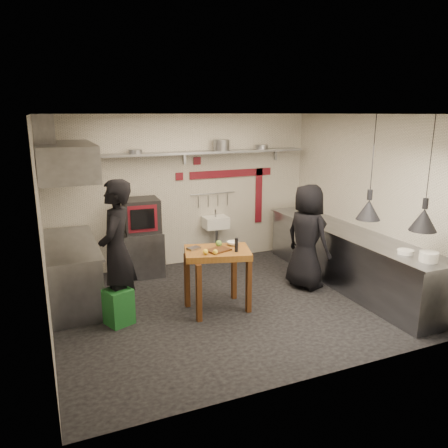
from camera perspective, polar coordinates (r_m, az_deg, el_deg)
name	(u,v)px	position (r m, az deg, el deg)	size (l,w,h in m)	color
floor	(229,304)	(6.73, 0.67, -10.42)	(5.00, 5.00, 0.00)	black
ceiling	(230,114)	(6.11, 0.75, 14.17)	(5.00, 5.00, 0.00)	beige
wall_back	(185,191)	(8.20, -5.17, 4.33)	(5.00, 0.04, 2.80)	beige
wall_front	(312,258)	(4.50, 11.47, -4.34)	(5.00, 0.04, 2.80)	beige
wall_left	(42,232)	(5.78, -22.67, -1.00)	(0.04, 4.20, 2.80)	beige
wall_right	(368,201)	(7.60, 18.27, 2.86)	(0.04, 4.20, 2.80)	beige
red_band_horiz	(232,173)	(8.47, 0.99, 6.62)	(1.70, 0.02, 0.14)	maroon
red_band_vert	(259,196)	(8.81, 4.56, 3.71)	(0.14, 0.02, 1.10)	maroon
red_tile_a	(197,161)	(8.19, -3.53, 8.23)	(0.14, 0.02, 0.14)	maroon
red_tile_b	(179,176)	(8.11, -5.85, 6.20)	(0.14, 0.02, 0.14)	maroon
back_shelf	(187,153)	(7.94, -4.89, 9.25)	(4.60, 0.34, 0.04)	slate
shelf_bracket_left	(75,162)	(7.73, -18.86, 7.66)	(0.04, 0.06, 0.24)	slate
shelf_bracket_mid	(184,158)	(8.09, -5.21, 8.62)	(0.04, 0.06, 0.24)	slate
shelf_bracket_right	(275,154)	(8.85, 6.73, 9.07)	(0.04, 0.06, 0.24)	slate
pan_far_left	(92,152)	(7.59, -16.82, 8.96)	(0.25, 0.25, 0.09)	slate
pan_mid_left	(136,151)	(7.70, -11.48, 9.27)	(0.23, 0.23, 0.07)	slate
stock_pot	(221,145)	(8.16, -0.34, 10.28)	(0.30, 0.30, 0.20)	slate
pan_right	(262,147)	(8.52, 4.95, 10.00)	(0.24, 0.24, 0.08)	slate
oven_stand	(142,253)	(7.90, -10.67, -3.73)	(0.71, 0.64, 0.80)	slate
combi_oven	(141,215)	(7.71, -10.74, 1.14)	(0.60, 0.56, 0.58)	black
oven_door	(143,219)	(7.45, -10.58, 0.69)	(0.49, 0.03, 0.46)	maroon
oven_glass	(143,219)	(7.43, -10.58, 0.63)	(0.40, 0.02, 0.34)	black
hand_sink	(216,222)	(8.35, -1.10, 0.21)	(0.46, 0.34, 0.22)	silver
sink_tap	(216,213)	(8.31, -1.11, 1.41)	(0.03, 0.03, 0.14)	slate
sink_drain	(216,245)	(8.43, -0.99, -2.75)	(0.06, 0.06, 0.66)	slate
utensil_rail	(213,193)	(8.36, -1.48, 4.02)	(0.02, 0.02, 0.90)	slate
counter_right	(347,258)	(7.62, 15.72, -4.32)	(0.70, 3.80, 0.90)	slate
counter_right_top	(349,231)	(7.49, 15.96, -0.95)	(0.76, 3.90, 0.03)	slate
plate_stack	(429,257)	(6.30, 25.18, -3.89)	(0.24, 0.24, 0.13)	silver
small_bowl_right	(406,252)	(6.54, 22.62, -3.36)	(0.22, 0.22, 0.05)	silver
counter_left	(72,273)	(7.07, -19.20, -6.07)	(0.70, 1.90, 0.90)	slate
counter_left_top	(70,244)	(6.93, -19.52, -2.46)	(0.76, 2.00, 0.03)	slate
extractor_hood	(66,161)	(6.69, -19.97, 7.76)	(0.78, 1.60, 0.50)	slate
hood_duct	(44,133)	(6.66, -22.45, 10.97)	(0.28, 0.28, 0.50)	slate
green_bin	(118,306)	(6.23, -13.63, -10.42)	(0.33, 0.33, 0.50)	#185722
prep_table	(217,280)	(6.40, -0.87, -7.30)	(0.92, 0.64, 0.92)	brown
cutting_board	(218,250)	(6.19, -0.75, -3.41)	(0.32, 0.23, 0.03)	#4C2811
pepper_mill	(236,245)	(6.12, 1.64, -2.75)	(0.05, 0.05, 0.20)	black
lemon_a	(205,252)	(6.02, -2.44, -3.64)	(0.08, 0.08, 0.08)	yellow
lemon_b	(215,252)	(6.02, -1.14, -3.66)	(0.07, 0.07, 0.07)	yellow
veg_ball	(219,244)	(6.35, -0.69, -2.58)	(0.10, 0.10, 0.10)	olive
steel_tray	(194,248)	(6.27, -3.96, -3.18)	(0.18, 0.12, 0.03)	slate
bowl	(233,243)	(6.45, 1.15, -2.53)	(0.18, 0.18, 0.06)	silver
heat_lamp_near	(372,168)	(6.12, 18.77, 6.89)	(0.32, 0.32, 1.39)	black
heat_lamp_far	(429,174)	(6.16, 25.19, 5.88)	(0.35, 0.35, 1.49)	black
chef_left	(117,251)	(6.13, -13.83, -3.48)	(0.72, 0.47, 1.98)	black
chef_right	(307,237)	(7.22, 10.80, -1.64)	(0.84, 0.55, 1.72)	black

